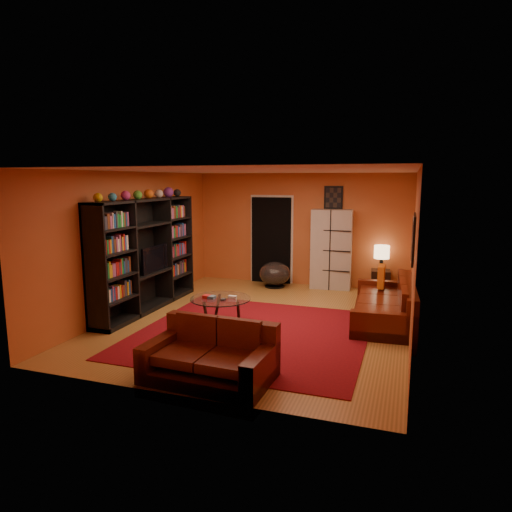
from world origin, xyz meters
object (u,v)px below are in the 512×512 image
(table_lamp, at_px, (382,253))
(entertainment_unit, at_px, (146,255))
(sofa, at_px, (389,305))
(side_table, at_px, (380,281))
(loveseat, at_px, (212,356))
(tv, at_px, (151,259))
(coffee_table, at_px, (221,301))
(storage_cabinet, at_px, (331,249))
(bowl_chair, at_px, (275,274))

(table_lamp, bearing_deg, entertainment_unit, -146.42)
(sofa, distance_m, side_table, 2.03)
(loveseat, distance_m, table_lamp, 5.47)
(loveseat, bearing_deg, tv, 46.41)
(side_table, height_order, table_lamp, table_lamp)
(coffee_table, distance_m, table_lamp, 4.12)
(entertainment_unit, relative_size, coffee_table, 2.98)
(sofa, relative_size, loveseat, 1.57)
(tv, xyz_separation_m, loveseat, (2.39, -2.50, -0.68))
(coffee_table, height_order, storage_cabinet, storage_cabinet)
(side_table, bearing_deg, loveseat, -108.26)
(sofa, relative_size, bowl_chair, 3.51)
(entertainment_unit, distance_m, loveseat, 3.52)
(table_lamp, bearing_deg, loveseat, -108.26)
(coffee_table, height_order, table_lamp, table_lamp)
(side_table, relative_size, table_lamp, 0.92)
(entertainment_unit, distance_m, bowl_chair, 3.17)
(entertainment_unit, distance_m, tv, 0.13)
(storage_cabinet, bearing_deg, sofa, -59.89)
(sofa, distance_m, table_lamp, 2.12)
(bowl_chair, height_order, side_table, bowl_chair)
(storage_cabinet, bearing_deg, coffee_table, -114.06)
(table_lamp, bearing_deg, bowl_chair, -173.90)
(bowl_chair, distance_m, side_table, 2.35)
(side_table, bearing_deg, storage_cabinet, 177.41)
(sofa, relative_size, storage_cabinet, 1.40)
(tv, xyz_separation_m, sofa, (4.37, 0.66, -0.69))
(loveseat, bearing_deg, sofa, -29.41)
(entertainment_unit, relative_size, sofa, 1.19)
(side_table, bearing_deg, table_lamp, 0.00)
(entertainment_unit, xyz_separation_m, table_lamp, (4.14, 2.75, -0.16))
(sofa, bearing_deg, loveseat, -125.41)
(bowl_chair, bearing_deg, loveseat, -82.63)
(sofa, distance_m, storage_cabinet, 2.55)
(entertainment_unit, bearing_deg, coffee_table, -18.58)
(tv, xyz_separation_m, coffee_table, (1.73, -0.68, -0.51))
(tv, height_order, loveseat, tv)
(bowl_chair, bearing_deg, sofa, -33.93)
(coffee_table, bearing_deg, bowl_chair, 89.55)
(loveseat, height_order, bowl_chair, loveseat)
(sofa, distance_m, coffee_table, 2.97)
(tv, height_order, storage_cabinet, storage_cabinet)
(coffee_table, distance_m, storage_cabinet, 3.65)
(loveseat, xyz_separation_m, coffee_table, (-0.66, 1.82, 0.18))
(sofa, bearing_deg, side_table, 94.52)
(side_table, bearing_deg, bowl_chair, -173.90)
(storage_cabinet, xyz_separation_m, bowl_chair, (-1.24, -0.30, -0.59))
(storage_cabinet, xyz_separation_m, side_table, (1.10, -0.05, -0.65))
(sofa, height_order, storage_cabinet, storage_cabinet)
(storage_cabinet, bearing_deg, bowl_chair, -170.06)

